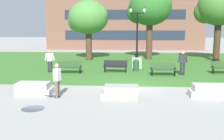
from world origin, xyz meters
The scene contains 20 objects.
ground_plane centered at (0.00, 0.00, 0.00)m, with size 140.00×140.00×0.00m, color #A3A09B.
grass_lawn centered at (0.00, 10.00, 0.01)m, with size 40.00×20.00×0.02m, color #3D752D.
concrete_block_center centered at (-5.00, -2.18, 0.31)m, with size 1.80×0.90×0.64m.
concrete_block_left centered at (-0.52, -2.63, 0.31)m, with size 1.83×0.90×0.64m.
concrete_block_right centered at (3.88, -2.07, 0.31)m, with size 1.83×0.90×0.64m.
person_skateboarder centered at (-3.61, -2.71, 0.97)m, with size 0.31×0.61×1.71m.
skateboard centered at (-3.99, -2.64, 0.09)m, with size 1.03×0.50×0.14m.
puddle centered at (-4.19, -4.51, 0.00)m, with size 1.00×1.00×0.01m, color #47515B.
park_bench_near_left centered at (-1.16, 4.70, 0.54)m, with size 1.82×0.62×0.90m.
park_bench_near_right centered at (2.32, 3.50, 0.54)m, with size 1.83×0.64×0.90m.
park_bench_far_left centered at (6.90, 4.54, 0.54)m, with size 1.82×0.58×0.90m.
park_bench_far_right centered at (-4.55, 4.00, 0.54)m, with size 1.82×0.59×0.90m.
lamp_post_left centered at (0.53, 6.88, 1.04)m, with size 1.32×0.80×5.02m.
tree_near_right centered at (8.64, 12.06, 5.27)m, with size 4.47×4.26×7.16m.
tree_far_right centered at (-4.36, 11.95, 4.33)m, with size 4.27×4.07×6.13m.
tree_near_left centered at (1.93, 12.99, 5.33)m, with size 4.62×4.40×7.28m.
trash_bin centered at (0.44, 5.32, 0.50)m, with size 0.49×0.49×0.96m.
person_bystander_near_lawn centered at (-6.14, 4.32, 0.98)m, with size 0.73×0.39×1.71m.
person_bystander_far_lawn centered at (3.72, 3.80, 0.98)m, with size 0.70×0.31×1.71m.
building_facade_distant centered at (-0.89, 24.50, 5.64)m, with size 23.59×1.03×11.29m.
Camera 1 is at (-0.09, -15.06, 3.48)m, focal length 42.00 mm.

